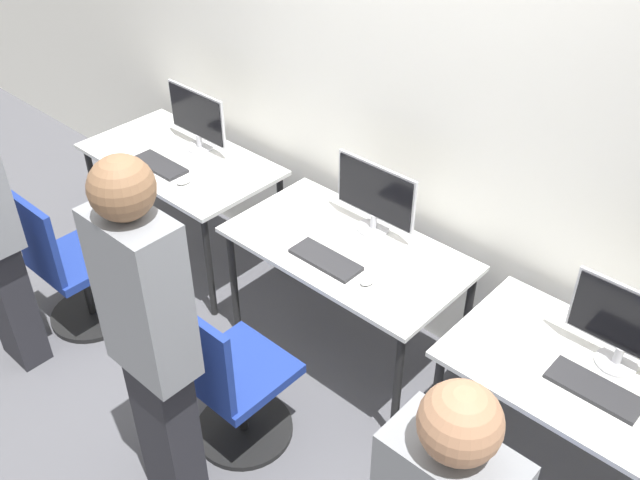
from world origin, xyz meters
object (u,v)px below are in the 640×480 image
Objects in this scene: keyboard_center at (326,260)px; person_center at (150,336)px; monitor_right at (628,327)px; keyboard_right at (594,389)px; office_chair_center at (231,386)px; monitor_center at (375,196)px; mouse_left at (184,181)px; keyboard_left at (159,165)px; office_chair_left at (73,272)px; monitor_left at (197,118)px; mouse_center at (368,280)px.

keyboard_center is 0.21× the size of person_center.
monitor_right is 0.28m from keyboard_right.
monitor_center is at bearing 89.86° from office_chair_center.
person_center is (1.09, -1.01, 0.22)m from mouse_left.
office_chair_left reaches higher than keyboard_left.
monitor_left is at bearing 166.19° from keyboard_center.
keyboard_left is 2.67m from keyboard_right.
monitor_center is 0.48m from mouse_center.
person_center is at bearing -44.94° from monitor_left.
person_center is (1.35, -1.03, 0.22)m from keyboard_left.
keyboard_left is at bearing 174.90° from mouse_left.
mouse_left is (0.26, -0.02, 0.01)m from keyboard_left.
keyboard_right is (1.32, 1.11, -0.22)m from person_center.
keyboard_right is (1.33, 0.74, 0.37)m from office_chair_center.
keyboard_center is at bearing -167.55° from monitor_right.
office_chair_left is 0.51× the size of person_center.
person_center is 1.86m from monitor_right.
keyboard_right is at bearing 4.39° from mouse_center.
mouse_left is at bearing -160.80° from monitor_center.
office_chair_left is at bearing -159.65° from monitor_right.
person_center reaches higher than monitor_left.
monitor_left is 5.33× the size of mouse_center.
keyboard_center is 1.04m from person_center.
mouse_center is at bearing 76.84° from person_center.
keyboard_left is 0.21× the size of person_center.
monitor_right reaches higher than mouse_left.
person_center is at bearing -89.17° from keyboard_center.
monitor_center reaches higher than mouse_left.
person_center is at bearing -42.82° from mouse_left.
monitor_center reaches higher than keyboard_center.
monitor_left is 0.36m from keyboard_left.
person_center is at bearing -37.52° from keyboard_left.
monitor_left is at bearing 174.98° from keyboard_right.
mouse_center is (1.59, -0.32, -0.19)m from monitor_left.
person_center is at bearing -89.39° from monitor_center.
mouse_left is at bearing -179.73° from keyboard_center.
keyboard_center is at bearing -0.76° from keyboard_left.
keyboard_left is 0.41× the size of office_chair_left.
monitor_right is (2.66, 0.28, 0.19)m from keyboard_left.
office_chair_left is 1.75m from monitor_center.
mouse_left is 0.24× the size of keyboard_center.
monitor_right is at bearing 90.00° from keyboard_right.
office_chair_center is 1.57m from keyboard_right.
office_chair_left is 2.41× the size of keyboard_right.
keyboard_center and keyboard_right have the same top height.
keyboard_left is at bearing 179.75° from mouse_center.
monitor_left is 0.54× the size of office_chair_center.
monitor_right is 1.30× the size of keyboard_right.
monitor_center is 1.16m from office_chair_center.
monitor_center reaches higher than mouse_center.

